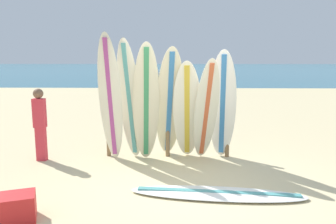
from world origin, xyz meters
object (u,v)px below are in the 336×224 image
surfboard_leaning_center_left (146,104)px  small_boat_offshore (154,74)px  surfboard_rack (168,122)px  surfboard_leaning_center (169,105)px  surfboard_leaning_right (206,111)px  surfboard_leaning_far_left (110,99)px  cooler_box (11,208)px  beachgoer_standing (40,121)px  surfboard_lying_on_sand (218,194)px  surfboard_leaning_center_right (187,111)px  surfboard_leaning_far_right (222,106)px  surfboard_leaning_left (130,101)px

surfboard_leaning_center_left → small_boat_offshore: (-1.91, 31.82, -0.97)m
surfboard_rack → surfboard_leaning_center_left: bearing=-134.3°
surfboard_leaning_center → surfboard_leaning_right: surfboard_leaning_center is taller
surfboard_leaning_far_left → small_boat_offshore: (-1.19, 31.82, -1.06)m
small_boat_offshore → cooler_box: 34.38m
beachgoer_standing → surfboard_leaning_far_left: bearing=-3.2°
surfboard_lying_on_sand → small_boat_offshore: (-3.17, 33.49, 0.22)m
surfboard_leaning_center → surfboard_lying_on_sand: surfboard_leaning_center is taller
beachgoer_standing → surfboard_leaning_center_right: bearing=0.7°
surfboard_leaning_center_left → surfboard_lying_on_sand: bearing=-52.9°
surfboard_leaning_right → surfboard_leaning_far_right: 0.39m
surfboard_lying_on_sand → surfboard_leaning_center_right: bearing=103.6°
surfboard_leaning_center_right → surfboard_rack: bearing=141.8°
surfboard_rack → surfboard_leaning_far_right: size_ratio=1.16×
cooler_box → surfboard_leaning_far_right: bearing=20.1°
surfboard_leaning_center_left → beachgoer_standing: (-2.22, 0.08, -0.39)m
surfboard_leaning_far_right → beachgoer_standing: bearing=-178.9°
surfboard_lying_on_sand → surfboard_rack: bearing=111.7°
surfboard_rack → surfboard_leaning_right: surfboard_leaning_right is taller
surfboard_leaning_far_left → surfboard_leaning_left: (0.38, 0.10, -0.05)m
surfboard_leaning_left → surfboard_leaning_center_left: size_ratio=1.03×
surfboard_leaning_center_left → cooler_box: bearing=-121.4°
surfboard_leaning_left → surfboard_leaning_center_right: surfboard_leaning_left is taller
surfboard_leaning_center → surfboard_leaning_far_left: bearing=-171.7°
surfboard_leaning_far_left → surfboard_leaning_center_right: bearing=4.5°
surfboard_leaning_center → surfboard_rack: bearing=99.1°
surfboard_leaning_left → beachgoer_standing: size_ratio=1.67×
surfboard_rack → small_boat_offshore: surfboard_rack is taller
small_boat_offshore → surfboard_leaning_center_left: bearing=-86.6°
surfboard_leaning_far_right → small_boat_offshore: 31.87m
surfboard_leaning_far_right → cooler_box: size_ratio=3.85×
cooler_box → surfboard_leaning_far_left: bearing=50.8°
surfboard_lying_on_sand → cooler_box: bearing=-162.5°
surfboard_leaning_left → surfboard_leaning_far_right: bearing=1.7°
surfboard_leaning_far_left → surfboard_leaning_far_right: bearing=3.9°
surfboard_leaning_far_right → beachgoer_standing: size_ratio=1.52×
surfboard_rack → surfboard_leaning_left: 0.98m
surfboard_leaning_far_left → surfboard_leaning_left: 0.40m
surfboard_leaning_center_left → cooler_box: surfboard_leaning_center_left is taller
surfboard_leaning_right → small_boat_offshore: (-3.12, 31.82, -0.82)m
surfboard_leaning_center_right → surfboard_lying_on_sand: bearing=-76.4°
surfboard_leaning_far_left → cooler_box: surfboard_leaning_far_left is taller
small_boat_offshore → surfboard_lying_on_sand: bearing=-84.6°
surfboard_leaning_far_left → beachgoer_standing: bearing=176.8°
surfboard_rack → surfboard_leaning_far_right: surfboard_leaning_far_right is taller
surfboard_leaning_center_left → surfboard_leaning_far_right: size_ratio=1.06×
beachgoer_standing → cooler_box: beachgoer_standing is taller
beachgoer_standing → cooler_box: 2.79m
surfboard_leaning_center_left → surfboard_leaning_center_right: (0.83, 0.12, -0.17)m
surfboard_leaning_left → surfboard_leaning_right: size_ratio=1.18×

